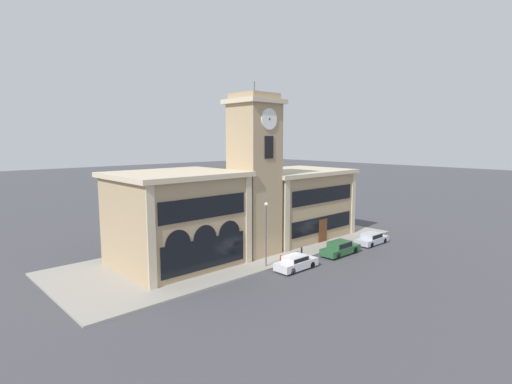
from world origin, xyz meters
The scene contains 11 objects.
ground_plane centered at (0.00, 0.00, 0.00)m, with size 300.00×300.00×0.00m, color #424247.
sidewalk_kerb centered at (0.00, 6.99, 0.07)m, with size 38.87×13.98×0.15m.
clock_tower centered at (0.00, 4.79, 8.35)m, with size 4.83×4.83×17.79m.
town_hall_left_wing centered at (-7.86, 7.32, 4.52)m, with size 11.69×9.95×8.99m.
town_hall_right_wing centered at (8.90, 7.33, 4.17)m, with size 13.77×9.95×8.30m.
parked_car_near centered at (-0.66, -1.58, 0.71)m, with size 4.40×1.76×1.36m.
parked_car_mid centered at (6.32, -1.58, 0.77)m, with size 4.87×1.81×1.47m.
parked_car_far centered at (12.58, -1.58, 0.69)m, with size 4.56×1.79×1.33m.
street_lamp centered at (-2.28, 0.74, 4.12)m, with size 0.36×0.36×6.10m.
bollard centered at (2.35, 0.29, 0.67)m, with size 0.18×0.18×1.06m.
fire_hydrant centered at (-0.72, 0.28, 0.57)m, with size 0.22×0.22×0.87m.
Camera 1 is at (-27.85, -25.20, 12.06)m, focal length 28.00 mm.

